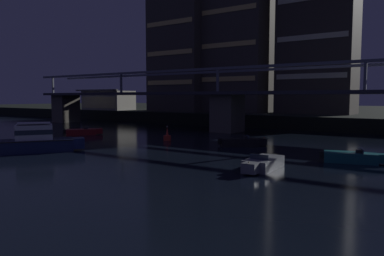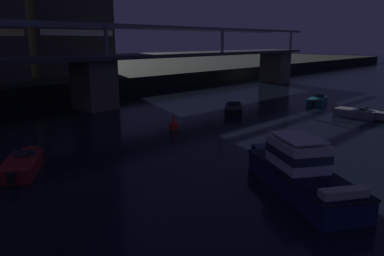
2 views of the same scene
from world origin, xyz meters
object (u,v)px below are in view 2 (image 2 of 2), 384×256
(cabin_cruiser_near_left, at_px, (299,171))
(speedboat_mid_left, at_px, (233,109))
(speedboat_near_center, at_px, (318,101))
(channel_buoy, at_px, (174,124))
(river_bridge, at_px, (93,70))
(speedboat_far_left, at_px, (358,113))
(speedboat_near_right, at_px, (22,165))

(cabin_cruiser_near_left, xyz_separation_m, speedboat_mid_left, (14.31, 15.26, -0.64))
(speedboat_near_center, height_order, channel_buoy, channel_buoy)
(river_bridge, relative_size, speedboat_mid_left, 17.63)
(cabin_cruiser_near_left, height_order, speedboat_far_left, cabin_cruiser_near_left)
(river_bridge, bearing_deg, speedboat_near_right, -133.37)
(cabin_cruiser_near_left, distance_m, speedboat_far_left, 21.81)
(speedboat_near_center, distance_m, speedboat_far_left, 8.21)
(speedboat_far_left, relative_size, channel_buoy, 2.96)
(cabin_cruiser_near_left, height_order, speedboat_near_center, cabin_cruiser_near_left)
(river_bridge, bearing_deg, cabin_cruiser_near_left, -100.81)
(river_bridge, height_order, cabin_cruiser_near_left, river_bridge)
(speedboat_near_center, xyz_separation_m, speedboat_far_left, (-4.84, -6.63, 0.00))
(river_bridge, xyz_separation_m, speedboat_near_right, (-14.28, -15.11, -4.00))
(speedboat_near_center, relative_size, channel_buoy, 2.94)
(speedboat_mid_left, bearing_deg, speedboat_far_left, -56.46)
(speedboat_mid_left, xyz_separation_m, channel_buoy, (-9.51, -0.73, 0.06))
(cabin_cruiser_near_left, distance_m, channel_buoy, 15.31)
(speedboat_near_center, height_order, speedboat_far_left, same)
(cabin_cruiser_near_left, xyz_separation_m, speedboat_near_right, (-8.89, 13.11, -0.64))
(speedboat_near_center, relative_size, speedboat_near_right, 1.09)
(speedboat_near_right, bearing_deg, channel_buoy, 5.90)
(speedboat_mid_left, distance_m, channel_buoy, 9.54)
(cabin_cruiser_near_left, relative_size, channel_buoy, 4.98)
(speedboat_near_center, bearing_deg, speedboat_far_left, -126.14)
(speedboat_far_left, height_order, channel_buoy, channel_buoy)
(cabin_cruiser_near_left, relative_size, speedboat_near_right, 1.85)
(speedboat_far_left, bearing_deg, river_bridge, 124.08)
(river_bridge, xyz_separation_m, speedboat_far_left, (15.89, -23.49, -4.00))
(speedboat_near_right, height_order, speedboat_mid_left, same)
(river_bridge, xyz_separation_m, speedboat_near_center, (20.73, -16.86, -4.00))
(speedboat_far_left, bearing_deg, cabin_cruiser_near_left, -167.44)
(cabin_cruiser_near_left, xyz_separation_m, speedboat_near_center, (26.12, 11.37, -0.64))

